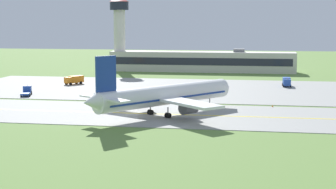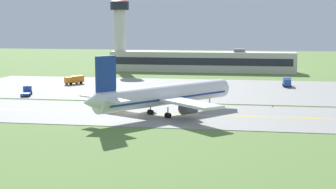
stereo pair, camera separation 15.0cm
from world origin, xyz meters
name	(u,v)px [view 2 (the right image)]	position (x,y,z in m)	size (l,w,h in m)	color
ground_plane	(132,114)	(0.00, 0.00, 0.00)	(500.00, 500.00, 0.00)	olive
taxiway_strip	(132,113)	(0.00, 0.00, 0.05)	(240.00, 28.00, 0.10)	gray
apron_pad	(203,89)	(10.00, 42.00, 0.05)	(140.00, 52.00, 0.10)	gray
taxiway_centreline	(132,113)	(0.00, 0.00, 0.11)	(220.00, 0.60, 0.01)	yellow
airplane_lead	(165,95)	(7.00, -1.18, 4.13)	(29.07, 33.76, 12.70)	white
service_truck_baggage	(287,82)	(33.55, 52.63, 1.53)	(2.42, 6.03, 2.60)	#264CA5
service_truck_catering	(27,91)	(-33.19, 22.14, 1.18)	(3.87, 6.72, 2.59)	#264CA5
service_truck_pushback	(74,80)	(-29.42, 47.33, 1.53)	(4.91, 6.18, 2.60)	orange
terminal_building	(202,62)	(3.98, 96.39, 3.79)	(69.87, 9.93, 8.75)	beige
control_tower	(120,27)	(-28.05, 95.74, 16.97)	(7.60, 7.60, 28.30)	silver
traffic_cone_near_edge	(221,106)	(17.52, 11.70, 0.30)	(0.44, 0.44, 0.60)	orange
traffic_cone_far_edge	(273,106)	(28.71, 13.35, 0.30)	(0.44, 0.44, 0.60)	orange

